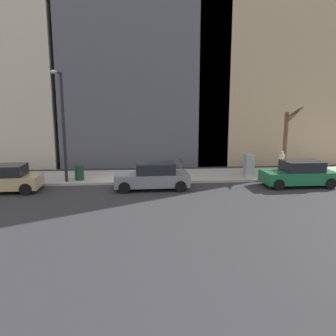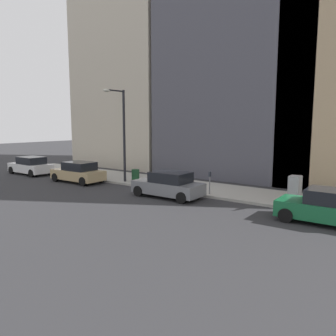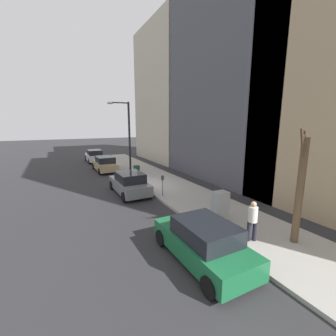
{
  "view_description": "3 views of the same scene",
  "coord_description": "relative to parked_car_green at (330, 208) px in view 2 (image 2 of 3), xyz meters",
  "views": [
    {
      "loc": [
        -19.57,
        -0.27,
        4.63
      ],
      "look_at": [
        0.54,
        -2.06,
        0.89
      ],
      "focal_mm": 35.0,
      "sensor_mm": 36.0,
      "label": 1
    },
    {
      "loc": [
        -16.41,
        -12.28,
        4.3
      ],
      "look_at": [
        -0.41,
        -0.4,
        1.61
      ],
      "focal_mm": 35.0,
      "sensor_mm": 36.0,
      "label": 2
    },
    {
      "loc": [
        -5.66,
        -15.58,
        4.82
      ],
      "look_at": [
        1.35,
        -1.89,
        1.74
      ],
      "focal_mm": 24.0,
      "sensor_mm": 36.0,
      "label": 3
    }
  ],
  "objects": [
    {
      "name": "sidewalk",
      "position": [
        3.28,
        9.72,
        -0.66
      ],
      "size": [
        4.0,
        36.0,
        0.15
      ],
      "primitive_type": "cube",
      "color": "#9E9B93",
      "rests_on": "ground"
    },
    {
      "name": "office_block_center",
      "position": [
        13.27,
        8.97,
        8.26
      ],
      "size": [
        12.97,
        12.97,
        18.0
      ],
      "primitive_type": "cube",
      "color": "#4C4C56",
      "rests_on": "ground"
    },
    {
      "name": "parked_car_grey",
      "position": [
        0.09,
        8.7,
        0.0
      ],
      "size": [
        1.96,
        4.22,
        1.52
      ],
      "rotation": [
        0.0,
        0.0,
        0.01
      ],
      "color": "slate",
      "rests_on": "ground"
    },
    {
      "name": "trash_bin",
      "position": [
        2.18,
        13.21,
        -0.14
      ],
      "size": [
        0.56,
        0.56,
        0.9
      ],
      "primitive_type": "cylinder",
      "color": "#14381E",
      "rests_on": "sidewalk"
    },
    {
      "name": "parked_car_white",
      "position": [
        0.17,
        23.46,
        0.0
      ],
      "size": [
        1.94,
        4.21,
        1.52
      ],
      "rotation": [
        0.0,
        0.0,
        0.0
      ],
      "color": "white",
      "rests_on": "ground"
    },
    {
      "name": "office_tower_right",
      "position": [
        12.13,
        21.11,
        7.59
      ],
      "size": [
        10.69,
        10.69,
        16.65
      ],
      "primitive_type": "cube",
      "color": "#BCB29E",
      "rests_on": "ground"
    },
    {
      "name": "streetlamp",
      "position": [
        1.57,
        13.93,
        3.28
      ],
      "size": [
        1.97,
        0.32,
        6.5
      ],
      "color": "black",
      "rests_on": "sidewalk"
    },
    {
      "name": "parked_car_green",
      "position": [
        0.0,
        0.0,
        0.0
      ],
      "size": [
        1.95,
        4.21,
        1.52
      ],
      "rotation": [
        0.0,
        0.0,
        0.01
      ],
      "color": "#196038",
      "rests_on": "ground"
    },
    {
      "name": "parking_meter",
      "position": [
        1.73,
        6.86,
        0.24
      ],
      "size": [
        0.14,
        0.1,
        1.35
      ],
      "color": "slate",
      "rests_on": "sidewalk"
    },
    {
      "name": "ground_plane",
      "position": [
        1.28,
        9.72,
        -0.74
      ],
      "size": [
        120.0,
        120.0,
        0.0
      ],
      "primitive_type": "plane",
      "color": "#2B2B2D"
    },
    {
      "name": "utility_box",
      "position": [
        2.58,
        2.19,
        0.11
      ],
      "size": [
        0.83,
        0.61,
        1.43
      ],
      "color": "#A8A399",
      "rests_on": "sidewalk"
    },
    {
      "name": "parked_car_tan",
      "position": [
        0.15,
        17.06,
        0.0
      ],
      "size": [
        2.0,
        4.24,
        1.52
      ],
      "rotation": [
        0.0,
        0.0,
        0.02
      ],
      "color": "tan",
      "rests_on": "ground"
    }
  ]
}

